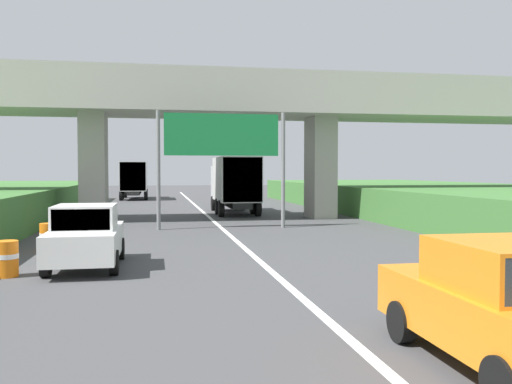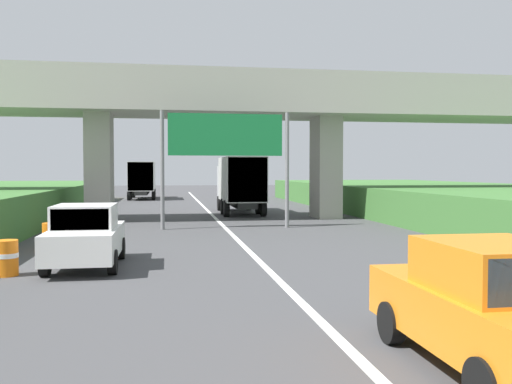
{
  "view_description": "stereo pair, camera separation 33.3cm",
  "coord_description": "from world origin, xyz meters",
  "px_view_note": "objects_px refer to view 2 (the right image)",
  "views": [
    {
      "loc": [
        -2.97,
        0.26,
        2.64
      ],
      "look_at": [
        0.0,
        16.55,
        2.0
      ],
      "focal_mm": 38.69,
      "sensor_mm": 36.0,
      "label": 1
    },
    {
      "loc": [
        -2.64,
        0.2,
        2.64
      ],
      "look_at": [
        0.0,
        16.55,
        2.0
      ],
      "focal_mm": 38.69,
      "sensor_mm": 36.0,
      "label": 2
    }
  ],
  "objects_px": {
    "truck_silver": "(240,182)",
    "construction_barrel_3": "(51,236)",
    "overhead_highway_sign": "(226,142)",
    "truck_yellow": "(142,178)",
    "construction_barrel_4": "(72,223)",
    "car_orange": "(491,307)",
    "car_white": "(86,236)",
    "construction_barrel_2": "(6,258)"
  },
  "relations": [
    {
      "from": "construction_barrel_4",
      "to": "construction_barrel_3",
      "type": "bearing_deg",
      "value": -89.15
    },
    {
      "from": "construction_barrel_4",
      "to": "truck_silver",
      "type": "bearing_deg",
      "value": 49.67
    },
    {
      "from": "overhead_highway_sign",
      "to": "construction_barrel_2",
      "type": "xyz_separation_m",
      "value": [
        -6.63,
        -10.4,
        -3.47
      ]
    },
    {
      "from": "construction_barrel_2",
      "to": "construction_barrel_4",
      "type": "height_order",
      "value": "same"
    },
    {
      "from": "truck_silver",
      "to": "construction_barrel_4",
      "type": "height_order",
      "value": "truck_silver"
    },
    {
      "from": "construction_barrel_2",
      "to": "construction_barrel_3",
      "type": "height_order",
      "value": "same"
    },
    {
      "from": "truck_yellow",
      "to": "construction_barrel_4",
      "type": "xyz_separation_m",
      "value": [
        -1.63,
        -28.52,
        -1.47
      ]
    },
    {
      "from": "truck_silver",
      "to": "car_orange",
      "type": "distance_m",
      "value": 27.04
    },
    {
      "from": "truck_yellow",
      "to": "construction_barrel_3",
      "type": "bearing_deg",
      "value": -92.7
    },
    {
      "from": "overhead_highway_sign",
      "to": "construction_barrel_4",
      "type": "relative_size",
      "value": 6.53
    },
    {
      "from": "overhead_highway_sign",
      "to": "construction_barrel_3",
      "type": "relative_size",
      "value": 6.53
    },
    {
      "from": "car_orange",
      "to": "overhead_highway_sign",
      "type": "bearing_deg",
      "value": 94.83
    },
    {
      "from": "truck_yellow",
      "to": "overhead_highway_sign",
      "type": "bearing_deg",
      "value": -79.81
    },
    {
      "from": "car_orange",
      "to": "construction_barrel_2",
      "type": "height_order",
      "value": "car_orange"
    },
    {
      "from": "car_orange",
      "to": "construction_barrel_3",
      "type": "height_order",
      "value": "car_orange"
    },
    {
      "from": "construction_barrel_2",
      "to": "construction_barrel_4",
      "type": "bearing_deg",
      "value": 89.48
    },
    {
      "from": "overhead_highway_sign",
      "to": "truck_yellow",
      "type": "height_order",
      "value": "overhead_highway_sign"
    },
    {
      "from": "construction_barrel_2",
      "to": "construction_barrel_4",
      "type": "xyz_separation_m",
      "value": [
        0.08,
        9.23,
        0.0
      ]
    },
    {
      "from": "overhead_highway_sign",
      "to": "car_orange",
      "type": "xyz_separation_m",
      "value": [
        1.55,
        -18.38,
        -3.07
      ]
    },
    {
      "from": "overhead_highway_sign",
      "to": "car_white",
      "type": "xyz_separation_m",
      "value": [
        -4.84,
        -9.43,
        -3.07
      ]
    },
    {
      "from": "car_orange",
      "to": "truck_yellow",
      "type": "bearing_deg",
      "value": 98.05
    },
    {
      "from": "construction_barrel_3",
      "to": "truck_yellow",
      "type": "bearing_deg",
      "value": 87.3
    },
    {
      "from": "construction_barrel_3",
      "to": "car_orange",
      "type": "bearing_deg",
      "value": -57.47
    },
    {
      "from": "truck_silver",
      "to": "truck_yellow",
      "type": "bearing_deg",
      "value": 109.68
    },
    {
      "from": "overhead_highway_sign",
      "to": "truck_yellow",
      "type": "relative_size",
      "value": 0.81
    },
    {
      "from": "car_white",
      "to": "construction_barrel_4",
      "type": "relative_size",
      "value": 4.56
    },
    {
      "from": "construction_barrel_2",
      "to": "construction_barrel_4",
      "type": "relative_size",
      "value": 1.0
    },
    {
      "from": "car_orange",
      "to": "construction_barrel_2",
      "type": "relative_size",
      "value": 4.56
    },
    {
      "from": "truck_yellow",
      "to": "construction_barrel_4",
      "type": "distance_m",
      "value": 28.61
    },
    {
      "from": "truck_silver",
      "to": "construction_barrel_3",
      "type": "height_order",
      "value": "truck_silver"
    },
    {
      "from": "construction_barrel_2",
      "to": "construction_barrel_3",
      "type": "distance_m",
      "value": 4.62
    },
    {
      "from": "overhead_highway_sign",
      "to": "car_orange",
      "type": "bearing_deg",
      "value": -85.17
    },
    {
      "from": "truck_silver",
      "to": "car_orange",
      "type": "relative_size",
      "value": 1.78
    },
    {
      "from": "truck_silver",
      "to": "construction_barrel_2",
      "type": "xyz_separation_m",
      "value": [
        -8.41,
        -19.04,
        -1.47
      ]
    },
    {
      "from": "car_orange",
      "to": "construction_barrel_4",
      "type": "relative_size",
      "value": 4.56
    },
    {
      "from": "overhead_highway_sign",
      "to": "truck_silver",
      "type": "xyz_separation_m",
      "value": [
        1.78,
        8.64,
        -2.0
      ]
    },
    {
      "from": "truck_silver",
      "to": "truck_yellow",
      "type": "height_order",
      "value": "same"
    },
    {
      "from": "construction_barrel_3",
      "to": "construction_barrel_4",
      "type": "relative_size",
      "value": 1.0
    },
    {
      "from": "overhead_highway_sign",
      "to": "construction_barrel_3",
      "type": "distance_m",
      "value": 9.35
    },
    {
      "from": "truck_silver",
      "to": "car_white",
      "type": "bearing_deg",
      "value": -110.11
    },
    {
      "from": "truck_yellow",
      "to": "car_orange",
      "type": "relative_size",
      "value": 1.78
    },
    {
      "from": "car_orange",
      "to": "construction_barrel_3",
      "type": "distance_m",
      "value": 14.95
    }
  ]
}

